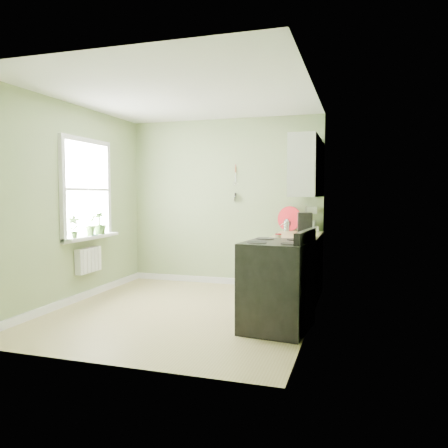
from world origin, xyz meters
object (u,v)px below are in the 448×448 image
(stand_mixer, at_px, (311,220))
(coffee_maker, at_px, (305,225))
(stove, at_px, (277,285))
(kettle, at_px, (287,225))

(stand_mixer, xyz_separation_m, coffee_maker, (0.01, -0.89, -0.03))
(stand_mixer, bearing_deg, stove, -93.63)
(stove, relative_size, stand_mixer, 2.56)
(stand_mixer, relative_size, kettle, 2.27)
(stove, distance_m, coffee_maker, 1.35)
(stove, relative_size, kettle, 5.82)
(stand_mixer, bearing_deg, kettle, -176.58)
(coffee_maker, bearing_deg, stove, -96.87)
(stove, bearing_deg, stand_mixer, 86.37)
(stove, xyz_separation_m, coffee_maker, (0.15, 1.22, 0.57))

